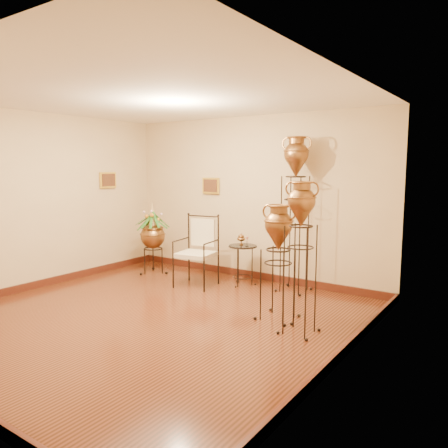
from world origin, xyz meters
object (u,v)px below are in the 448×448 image
Objects in this scene: amphora_tall at (295,213)px; armchair at (196,251)px; side_table at (243,264)px; amphora_mid at (300,257)px; planter_urn at (153,233)px.

amphora_tall is 2.11× the size of armchair.
amphora_tall is at bearing 10.33° from side_table.
amphora_mid is 2.15× the size of side_table.
armchair reaches higher than side_table.
side_table is at bearing -169.67° from amphora_tall.
side_table is (-0.85, -0.16, -0.89)m from amphora_tall.
side_table is at bearing 30.08° from armchair.
armchair is at bearing -140.10° from side_table.
amphora_mid is 2.47m from armchair.
amphora_tall is 1.80m from amphora_mid.
armchair is at bearing -155.79° from amphora_tall.
planter_urn reaches higher than armchair.
armchair is 0.80m from side_table.
amphora_tall is 1.34× the size of amphora_mid.
amphora_mid reaches higher than armchair.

